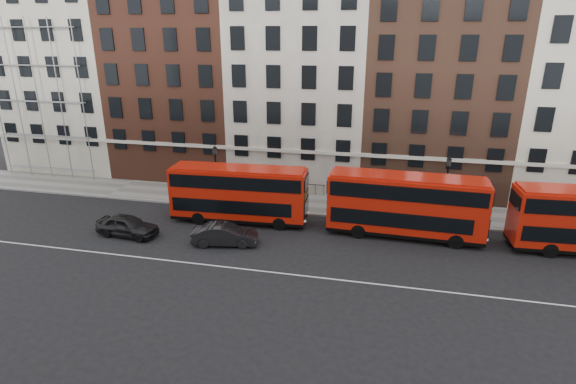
% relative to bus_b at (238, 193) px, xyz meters
% --- Properties ---
extents(ground, '(120.00, 120.00, 0.00)m').
position_rel_bus_b_xyz_m(ground, '(2.66, -5.46, -2.44)').
color(ground, black).
rests_on(ground, ground).
extents(pavement, '(80.00, 5.00, 0.15)m').
position_rel_bus_b_xyz_m(pavement, '(2.66, 5.04, -2.37)').
color(pavement, slate).
rests_on(pavement, ground).
extents(kerb, '(80.00, 0.30, 0.16)m').
position_rel_bus_b_xyz_m(kerb, '(2.66, 2.54, -2.36)').
color(kerb, gray).
rests_on(kerb, ground).
extents(road_centre_line, '(70.00, 0.12, 0.01)m').
position_rel_bus_b_xyz_m(road_centre_line, '(2.66, -7.46, -2.44)').
color(road_centre_line, white).
rests_on(road_centre_line, ground).
extents(building_terrace, '(64.00, 11.95, 22.00)m').
position_rel_bus_b_xyz_m(building_terrace, '(2.35, 12.42, 7.79)').
color(building_terrace, '#B7B09E').
rests_on(building_terrace, ground).
extents(bus_b, '(10.97, 3.16, 4.56)m').
position_rel_bus_b_xyz_m(bus_b, '(0.00, 0.00, 0.00)').
color(bus_b, red).
rests_on(bus_b, ground).
extents(bus_c, '(11.44, 3.16, 4.76)m').
position_rel_bus_b_xyz_m(bus_c, '(12.88, 0.00, 0.11)').
color(bus_c, red).
rests_on(bus_c, ground).
extents(car_rear, '(4.88, 2.30, 1.61)m').
position_rel_bus_b_xyz_m(car_rear, '(-7.34, -4.44, -1.64)').
color(car_rear, black).
rests_on(car_rear, ground).
extents(car_front, '(4.90, 2.48, 1.54)m').
position_rel_bus_b_xyz_m(car_front, '(0.36, -4.28, -1.67)').
color(car_front, black).
rests_on(car_front, ground).
extents(lamp_post_left, '(0.44, 0.44, 5.33)m').
position_rel_bus_b_xyz_m(lamp_post_left, '(-2.96, 2.86, 0.63)').
color(lamp_post_left, black).
rests_on(lamp_post_left, pavement).
extents(lamp_post_right, '(0.44, 0.44, 5.33)m').
position_rel_bus_b_xyz_m(lamp_post_right, '(16.07, 3.50, 0.63)').
color(lamp_post_right, black).
rests_on(lamp_post_right, pavement).
extents(iron_railings, '(6.60, 0.06, 1.00)m').
position_rel_bus_b_xyz_m(iron_railings, '(2.66, 7.24, -1.79)').
color(iron_railings, black).
rests_on(iron_railings, pavement).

